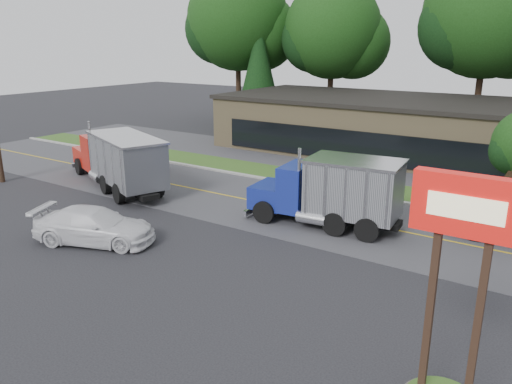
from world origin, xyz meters
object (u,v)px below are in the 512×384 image
at_px(bilo_sign, 449,346).
at_px(rally_car, 95,226).
at_px(dump_truck_red, 118,158).
at_px(dump_truck_blue, 333,190).

height_order(bilo_sign, rally_car, bilo_sign).
distance_m(dump_truck_red, dump_truck_blue, 13.58).
xyz_separation_m(bilo_sign, dump_truck_blue, (-7.73, 10.36, -0.22)).
bearing_deg(dump_truck_red, dump_truck_blue, -153.45).
xyz_separation_m(dump_truck_red, rally_car, (5.77, -6.55, -1.04)).
bearing_deg(rally_car, dump_truck_red, 18.97).
distance_m(bilo_sign, dump_truck_blue, 12.92).
height_order(dump_truck_red, dump_truck_blue, same).
bearing_deg(rally_car, bilo_sign, -122.35).
bearing_deg(bilo_sign, dump_truck_red, 156.46).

